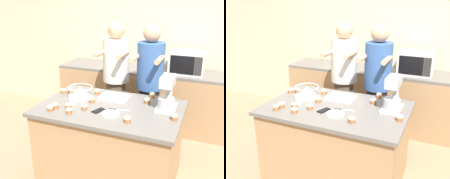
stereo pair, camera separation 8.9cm
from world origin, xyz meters
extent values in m
plane|color=#937A5B|center=(0.00, 0.00, 0.00)|extent=(16.00, 16.00, 0.00)
cube|color=beige|center=(0.00, 1.83, 1.35)|extent=(10.00, 0.06, 2.70)
cube|color=#A87F56|center=(0.00, 0.00, 0.42)|extent=(1.47, 0.93, 0.84)
cube|color=#66605B|center=(0.00, 0.00, 0.86)|extent=(1.53, 0.99, 0.04)
cube|color=#A87F56|center=(0.00, 1.48, 0.44)|extent=(2.80, 0.60, 0.89)
cube|color=#66605B|center=(0.00, 1.48, 0.91)|extent=(2.80, 0.60, 0.04)
cylinder|color=brown|center=(-0.24, 0.79, 0.46)|extent=(0.27, 0.27, 0.92)
cylinder|color=silver|center=(-0.24, 0.79, 1.20)|extent=(0.35, 0.35, 0.57)
sphere|color=tan|center=(-0.24, 0.79, 1.60)|extent=(0.22, 0.22, 0.22)
cylinder|color=tan|center=(-0.39, 0.62, 1.32)|extent=(0.06, 0.34, 0.06)
cylinder|color=tan|center=(-0.09, 0.62, 1.32)|extent=(0.06, 0.34, 0.06)
cylinder|color=#232328|center=(0.23, 0.79, 0.44)|extent=(0.27, 0.27, 0.87)
cylinder|color=#335693|center=(0.23, 0.79, 1.17)|extent=(0.35, 0.35, 0.60)
sphere|color=tan|center=(0.23, 0.79, 1.58)|extent=(0.22, 0.22, 0.22)
cylinder|color=tan|center=(0.09, 0.62, 1.30)|extent=(0.06, 0.34, 0.06)
cylinder|color=tan|center=(0.38, 0.62, 1.30)|extent=(0.06, 0.34, 0.06)
cube|color=#B2B7BC|center=(0.57, 0.16, 0.90)|extent=(0.20, 0.30, 0.03)
cylinder|color=#B2B7BC|center=(0.57, 0.27, 1.03)|extent=(0.07, 0.07, 0.24)
cube|color=#B2B7BC|center=(0.57, 0.14, 1.20)|extent=(0.13, 0.26, 0.10)
cylinder|color=#BCBCC1|center=(0.57, 0.12, 0.97)|extent=(0.17, 0.17, 0.11)
cone|color=#BCBCC1|center=(-0.44, 0.13, 0.94)|extent=(0.29, 0.29, 0.12)
torus|color=#BCBCC1|center=(-0.44, 0.13, 1.00)|extent=(0.29, 0.29, 0.01)
cube|color=#BCBCC1|center=(-0.04, 0.24, 0.89)|extent=(0.34, 0.25, 0.02)
cube|color=white|center=(-0.04, 0.24, 0.91)|extent=(0.28, 0.20, 0.02)
cube|color=silver|center=(0.61, 1.48, 1.09)|extent=(0.49, 0.36, 0.33)
cube|color=black|center=(0.57, 1.30, 1.09)|extent=(0.33, 0.01, 0.26)
cube|color=#2D2D2D|center=(0.79, 1.30, 1.09)|extent=(0.10, 0.01, 0.26)
cube|color=black|center=(-0.07, -0.15, 0.89)|extent=(0.12, 0.16, 0.01)
cube|color=black|center=(-0.07, -0.15, 0.89)|extent=(0.10, 0.14, 0.00)
cylinder|color=silver|center=(-0.41, -0.10, 0.94)|extent=(0.08, 0.08, 0.11)
cylinder|color=white|center=(0.08, -0.19, 0.89)|extent=(0.19, 0.19, 0.02)
cube|color=#BCBCC1|center=(0.16, -0.04, 0.88)|extent=(0.14, 0.05, 0.01)
cube|color=black|center=(0.05, -0.07, 0.88)|extent=(0.08, 0.03, 0.01)
cylinder|color=#9E6038|center=(-0.22, -0.18, 0.90)|extent=(0.06, 0.06, 0.03)
ellipsoid|color=beige|center=(-0.22, -0.18, 0.92)|extent=(0.07, 0.07, 0.04)
cylinder|color=#9E6038|center=(-0.32, -0.32, 0.90)|extent=(0.06, 0.06, 0.03)
ellipsoid|color=beige|center=(-0.32, -0.32, 0.92)|extent=(0.07, 0.07, 0.04)
cylinder|color=#9E6038|center=(0.29, -0.29, 0.90)|extent=(0.06, 0.06, 0.03)
ellipsoid|color=beige|center=(0.29, -0.29, 0.92)|extent=(0.07, 0.07, 0.04)
cylinder|color=#9E6038|center=(-0.24, 0.04, 0.90)|extent=(0.06, 0.06, 0.03)
ellipsoid|color=beige|center=(-0.24, 0.04, 0.92)|extent=(0.07, 0.07, 0.04)
cylinder|color=#9E6038|center=(-0.29, 0.30, 0.90)|extent=(0.06, 0.06, 0.03)
ellipsoid|color=beige|center=(-0.29, 0.30, 0.92)|extent=(0.07, 0.07, 0.04)
cylinder|color=#9E6038|center=(0.35, 0.24, 0.90)|extent=(0.06, 0.06, 0.03)
ellipsoid|color=beige|center=(0.35, 0.24, 0.92)|extent=(0.07, 0.07, 0.04)
cylinder|color=#9E6038|center=(0.69, -0.07, 0.90)|extent=(0.06, 0.06, 0.03)
ellipsoid|color=beige|center=(0.69, -0.07, 0.92)|extent=(0.07, 0.07, 0.04)
cylinder|color=#9E6038|center=(-0.69, 0.17, 0.90)|extent=(0.06, 0.06, 0.03)
ellipsoid|color=beige|center=(-0.69, 0.17, 0.92)|extent=(0.07, 0.07, 0.04)
cylinder|color=#9E6038|center=(-0.54, -0.33, 0.90)|extent=(0.06, 0.06, 0.03)
ellipsoid|color=beige|center=(-0.54, -0.33, 0.92)|extent=(0.07, 0.07, 0.04)
cylinder|color=#9E6038|center=(0.36, 0.44, 0.90)|extent=(0.06, 0.06, 0.03)
ellipsoid|color=beige|center=(0.36, 0.44, 0.92)|extent=(0.07, 0.07, 0.04)
cylinder|color=#9E6038|center=(-0.52, -0.26, 0.90)|extent=(0.06, 0.06, 0.03)
ellipsoid|color=beige|center=(-0.52, -0.26, 0.92)|extent=(0.07, 0.07, 0.04)
cylinder|color=#9E6038|center=(-0.40, -0.21, 0.90)|extent=(0.06, 0.06, 0.03)
ellipsoid|color=beige|center=(-0.40, -0.21, 0.92)|extent=(0.07, 0.07, 0.04)
cylinder|color=#9E6038|center=(0.50, 0.37, 0.90)|extent=(0.06, 0.06, 0.03)
ellipsoid|color=beige|center=(0.50, 0.37, 0.92)|extent=(0.07, 0.07, 0.04)
cylinder|color=#9E6038|center=(-0.62, 0.21, 0.90)|extent=(0.06, 0.06, 0.03)
ellipsoid|color=beige|center=(-0.62, 0.21, 0.92)|extent=(0.07, 0.07, 0.04)
camera|label=1|loc=(0.99, -2.41, 2.00)|focal=42.00mm
camera|label=2|loc=(1.07, -2.37, 2.00)|focal=42.00mm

